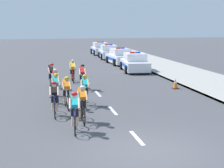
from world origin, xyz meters
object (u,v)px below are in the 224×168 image
Objects in this scene: cyclist_third at (54,98)px; cyclist_seventh at (55,82)px; cyclist_lead at (75,111)px; cyclist_sixth at (56,88)px; cyclist_eighth at (82,76)px; traffic_cone_mid at (175,84)px; police_car_nearest at (135,63)px; police_car_second at (120,57)px; police_car_furthest at (100,49)px; cyclist_tenth at (73,70)px; cyclist_second at (82,103)px; police_car_third at (109,52)px; cyclist_ninth at (51,75)px; cyclist_fourth at (66,92)px; cyclist_fifth at (85,89)px.

cyclist_third and cyclist_seventh have the same top height.
cyclist_lead is 4.87m from cyclist_sixth.
cyclist_eighth is 2.69× the size of traffic_cone_mid.
cyclist_seventh is at bearing -127.38° from police_car_nearest.
police_car_second is 10.88m from police_car_furthest.
cyclist_third is 1.00× the size of cyclist_tenth.
cyclist_seventh is at bearing -115.60° from police_car_second.
cyclist_second is 25.87m from police_car_third.
cyclist_sixth is 0.38× the size of police_car_nearest.
cyclist_eighth is 0.39× the size of police_car_furthest.
cyclist_eighth is at bearing -102.45° from police_car_furthest.
police_car_nearest reaches higher than cyclist_sixth.
cyclist_third is 14.86m from police_car_nearest.
cyclist_sixth is at bearing 94.99° from cyclist_lead.
traffic_cone_mid is (7.23, -1.84, -0.48)m from cyclist_ninth.
cyclist_fourth is at bearing 89.82° from cyclist_lead.
police_car_third reaches higher than cyclist_tenth.
cyclist_ninth is (-0.85, 8.08, 0.00)m from cyclist_second.
cyclist_seventh is (-0.34, 2.90, 0.00)m from cyclist_fourth.
cyclist_seventh is at bearing 97.97° from cyclist_second.
police_car_third reaches higher than cyclist_sixth.
police_car_nearest is (5.46, 4.42, -0.11)m from cyclist_tenth.
cyclist_seventh is at bearing -133.80° from cyclist_eighth.
cyclist_fifth is 4.21m from cyclist_eighth.
cyclist_fifth is 1.00× the size of cyclist_seventh.
cyclist_ninth and cyclist_tenth have the same top height.
cyclist_sixth is 12.73m from police_car_nearest.
traffic_cone_mid is (0.31, -18.92, -0.37)m from police_car_third.
cyclist_sixth is 0.39× the size of police_car_furthest.
cyclist_fifth is 0.39× the size of police_car_furthest.
cyclist_second is at bearing -82.03° from cyclist_seventh.
cyclist_seventh and cyclist_eighth have the same top height.
cyclist_sixth is (0.17, 2.38, 0.00)m from cyclist_third.
cyclist_fourth and cyclist_seventh have the same top height.
cyclist_tenth is 2.69× the size of traffic_cone_mid.
police_car_furthest is (6.92, 22.42, -0.11)m from cyclist_ninth.
cyclist_seventh is 0.38× the size of police_car_third.
police_car_third is (6.82, 19.77, -0.11)m from cyclist_seventh.
cyclist_third is 1.39m from cyclist_fourth.
cyclist_sixth is 1.00× the size of cyclist_seventh.
cyclist_lead is at bearing -87.14° from cyclist_seventh.
police_car_nearest is (5.56, 11.39, -0.11)m from cyclist_fifth.
traffic_cone_mid is at bearing -89.27° from police_car_furthest.
cyclist_ninth is 0.38× the size of police_car_second.
cyclist_second is at bearing -107.18° from police_car_second.
cyclist_second reaches higher than traffic_cone_mid.
cyclist_third is 8.94m from traffic_cone_mid.
police_car_furthest is (6.49, 31.74, -0.11)m from cyclist_lead.
cyclist_ninth is at bearing 96.04° from cyclist_second.
police_car_third reaches higher than traffic_cone_mid.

